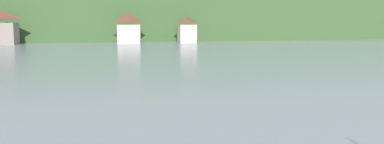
# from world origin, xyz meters

# --- Properties ---
(wooded_hillside) EXTENTS (352.00, 62.90, 30.05)m
(wooded_hillside) POSITION_xyz_m (-10.48, 162.73, 5.94)
(wooded_hillside) COLOR #38562D
(wooded_hillside) RESTS_ON ground_plane
(shore_building_west) EXTENTS (6.78, 5.90, 7.55)m
(shore_building_west) POSITION_xyz_m (-27.51, 121.63, 3.69)
(shore_building_west) COLOR gray
(shore_building_west) RESTS_ON ground_plane
(shore_building_westcentral) EXTENTS (5.41, 5.62, 6.86)m
(shore_building_westcentral) POSITION_xyz_m (0.00, 121.50, 3.35)
(shore_building_westcentral) COLOR beige
(shore_building_westcentral) RESTS_ON ground_plane
(shore_building_central) EXTENTS (4.09, 5.15, 6.22)m
(shore_building_central) POSITION_xyz_m (13.75, 121.28, 3.02)
(shore_building_central) COLOR beige
(shore_building_central) RESTS_ON ground_plane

